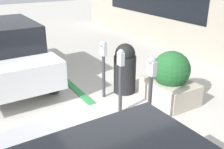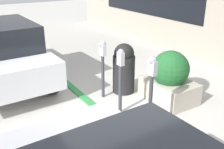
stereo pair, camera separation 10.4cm
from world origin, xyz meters
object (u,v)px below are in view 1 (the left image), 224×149
(parking_meter_nearest, at_px, (151,83))
(parking_meter_middle, at_px, (103,59))
(trash_bin, at_px, (125,68))
(parked_car_middle, at_px, (2,52))
(parking_meter_second, at_px, (121,74))
(planter_box, at_px, (170,79))

(parking_meter_nearest, relative_size, parking_meter_middle, 1.07)
(parking_meter_middle, height_order, trash_bin, parking_meter_middle)
(parking_meter_middle, relative_size, parked_car_middle, 0.33)
(parking_meter_nearest, bearing_deg, parking_meter_second, 5.77)
(parked_car_middle, xyz_separation_m, trash_bin, (-2.09, -2.39, -0.23))
(planter_box, distance_m, trash_bin, 1.11)
(parking_meter_second, bearing_deg, parked_car_middle, 31.01)
(parked_car_middle, bearing_deg, parking_meter_middle, -140.48)
(parking_meter_nearest, height_order, parked_car_middle, parked_car_middle)
(parking_meter_middle, xyz_separation_m, parked_car_middle, (2.08, 1.81, -0.11))
(trash_bin, bearing_deg, parked_car_middle, 48.80)
(planter_box, height_order, parked_car_middle, parked_car_middle)
(parking_meter_nearest, bearing_deg, parked_car_middle, 26.07)
(parking_meter_middle, distance_m, parked_car_middle, 2.76)
(parking_meter_nearest, relative_size, parking_meter_second, 1.05)
(parking_meter_nearest, height_order, parking_meter_middle, parking_meter_nearest)
(parking_meter_second, distance_m, parking_meter_middle, 0.82)
(parking_meter_nearest, bearing_deg, parking_meter_middle, 0.59)
(parking_meter_nearest, xyz_separation_m, trash_bin, (1.64, -0.56, -0.36))
(parking_meter_nearest, height_order, parking_meter_second, parking_meter_nearest)
(parked_car_middle, bearing_deg, parking_meter_second, -150.43)
(parking_meter_nearest, bearing_deg, planter_box, -58.24)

